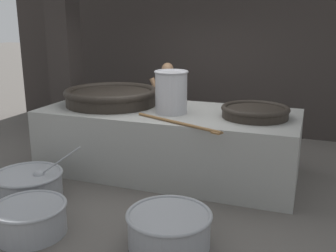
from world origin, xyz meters
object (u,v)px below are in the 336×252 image
giant_wok_near (112,96)px  prep_bowl_meat (169,227)px  giant_wok_far (255,111)px  stock_pot (171,91)px  prep_bowl_extra (30,218)px  cook (167,101)px  prep_bowl_vegetables (29,185)px

giant_wok_near → prep_bowl_meat: (1.75, -2.07, -0.93)m
giant_wok_far → prep_bowl_meat: giant_wok_far is taller
stock_pot → prep_bowl_meat: size_ratio=0.68×
prep_bowl_meat → prep_bowl_extra: 1.56m
giant_wok_near → stock_pot: 1.15m
cook → prep_bowl_vegetables: 3.13m
stock_pot → prep_bowl_vegetables: 2.35m
stock_pot → prep_bowl_extra: size_ratio=0.76×
giant_wok_near → prep_bowl_vegetables: giant_wok_near is taller
prep_bowl_meat → giant_wok_far: bearing=74.1°
stock_pot → cook: (-0.62, 1.50, -0.47)m
giant_wok_near → cook: size_ratio=0.97×
stock_pot → prep_bowl_meat: 2.23m
prep_bowl_vegetables → prep_bowl_extra: prep_bowl_vegetables is taller
prep_bowl_vegetables → prep_bowl_meat: 2.16m
giant_wok_far → prep_bowl_meat: (-0.56, -1.97, -0.87)m
giant_wok_far → cook: bearing=143.3°
prep_bowl_vegetables → cook: bearing=73.7°
giant_wok_near → stock_pot: bearing=-11.9°
giant_wok_far → prep_bowl_vegetables: 3.24m
cook → prep_bowl_extra: bearing=91.1°
cook → prep_bowl_extra: cook is taller
prep_bowl_meat → prep_bowl_extra: bearing=-168.1°
giant_wok_far → stock_pot: (-1.20, -0.14, 0.23)m
cook → prep_bowl_extra: 3.72m
prep_bowl_vegetables → prep_bowl_meat: (2.13, -0.39, -0.00)m
cook → prep_bowl_extra: (-0.26, -3.65, -0.65)m
giant_wok_far → prep_bowl_vegetables: giant_wok_far is taller
cook → prep_bowl_meat: size_ratio=1.71×
giant_wok_near → prep_bowl_extra: 2.57m
stock_pot → prep_bowl_extra: stock_pot is taller
prep_bowl_extra → cook: bearing=85.9°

